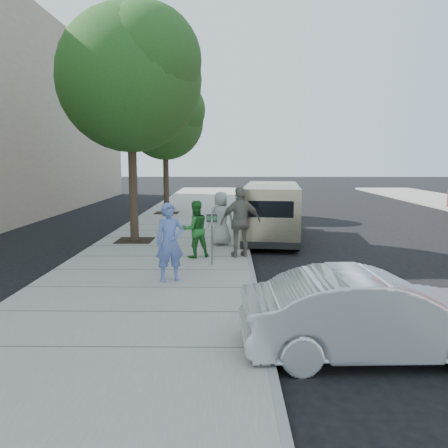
# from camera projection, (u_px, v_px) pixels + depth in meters

# --- Properties ---
(ground) EXTENTS (120.00, 120.00, 0.00)m
(ground) POSITION_uv_depth(u_px,v_px,m) (198.00, 262.00, 12.31)
(ground) COLOR black
(ground) RESTS_ON ground
(sidewalk) EXTENTS (5.00, 60.00, 0.15)m
(sidewalk) POSITION_uv_depth(u_px,v_px,m) (163.00, 259.00, 12.31)
(sidewalk) COLOR gray
(sidewalk) RESTS_ON ground
(curb_face) EXTENTS (0.12, 60.00, 0.16)m
(curb_face) POSITION_uv_depth(u_px,v_px,m) (249.00, 259.00, 12.29)
(curb_face) COLOR gray
(curb_face) RESTS_ON ground
(tree_near) EXTENTS (4.62, 4.60, 7.53)m
(tree_near) POSITION_uv_depth(u_px,v_px,m) (131.00, 74.00, 13.90)
(tree_near) COLOR black
(tree_near) RESTS_ON sidewalk
(tree_far) EXTENTS (3.92, 3.80, 6.49)m
(tree_far) POSITION_uv_depth(u_px,v_px,m) (166.00, 118.00, 21.51)
(tree_far) COLOR black
(tree_far) RESTS_ON sidewalk
(parking_meter) EXTENTS (0.28, 0.12, 1.32)m
(parking_meter) POSITION_uv_depth(u_px,v_px,m) (212.00, 228.00, 11.21)
(parking_meter) COLOR gray
(parking_meter) RESTS_ON sidewalk
(van) EXTENTS (2.32, 5.48, 1.98)m
(van) POSITION_uv_depth(u_px,v_px,m) (272.00, 211.00, 15.46)
(van) COLOR #C0B18A
(van) RESTS_ON ground
(sedan) EXTENTS (3.87, 1.48, 1.26)m
(sedan) POSITION_uv_depth(u_px,v_px,m) (373.00, 315.00, 6.32)
(sedan) COLOR silver
(sedan) RESTS_ON ground
(person_officer) EXTENTS (0.75, 0.62, 1.76)m
(person_officer) POSITION_uv_depth(u_px,v_px,m) (170.00, 242.00, 9.71)
(person_officer) COLOR #5D78C6
(person_officer) RESTS_ON sidewalk
(person_green_shirt) EXTENTS (0.94, 0.85, 1.59)m
(person_green_shirt) POSITION_uv_depth(u_px,v_px,m) (195.00, 229.00, 12.08)
(person_green_shirt) COLOR #287B2E
(person_green_shirt) RESTS_ON sidewalk
(person_gray_shirt) EXTENTS (0.94, 0.72, 1.71)m
(person_gray_shirt) POSITION_uv_depth(u_px,v_px,m) (221.00, 218.00, 13.83)
(person_gray_shirt) COLOR #ACABAE
(person_gray_shirt) RESTS_ON sidewalk
(person_striped_polo) EXTENTS (1.24, 0.76, 1.97)m
(person_striped_polo) POSITION_uv_depth(u_px,v_px,m) (241.00, 222.00, 12.12)
(person_striped_polo) COLOR gray
(person_striped_polo) RESTS_ON sidewalk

